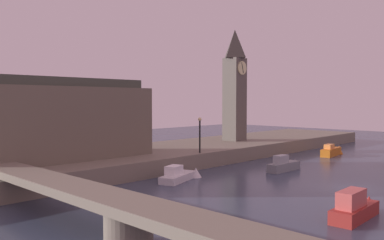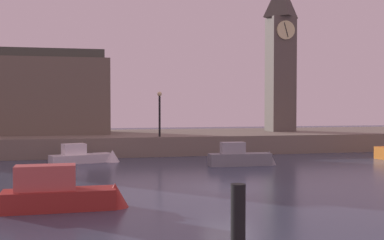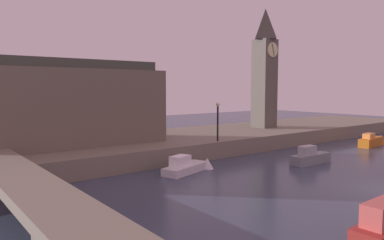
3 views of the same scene
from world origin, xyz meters
name	(u,v)px [view 2 (image 2 of 3)]	position (x,y,z in m)	size (l,w,h in m)	color
ground_plane	(229,188)	(0.00, 0.00, 0.00)	(120.00, 120.00, 0.00)	#384256
far_embankment	(163,141)	(0.00, 20.00, 0.75)	(70.00, 12.00, 1.50)	slate
clock_tower	(281,52)	(11.02, 19.89, 8.85)	(2.46, 2.50, 14.14)	#5B544C
parliament_hall	(1,92)	(-13.54, 20.39, 5.05)	(16.69, 5.47, 10.86)	#6B6051
streetlamp	(160,108)	(-1.12, 14.69, 3.70)	(0.36, 0.36, 3.48)	black
mooring_post_left	(238,219)	(-2.71, -9.79, 0.94)	(0.40, 0.40, 1.88)	black
boat_dinghy_red	(67,193)	(-7.39, -3.22, 0.61)	(4.78, 1.39, 1.81)	maroon
boat_ferry_white	(89,157)	(-6.51, 11.66, 0.41)	(5.10, 2.64, 1.52)	silver
boat_cruiser_grey	(244,157)	(3.42, 7.86, 0.53)	(4.59, 1.19, 1.61)	gray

